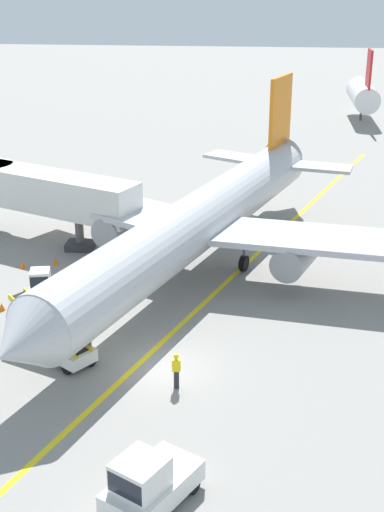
% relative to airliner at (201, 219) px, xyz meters
% --- Properties ---
extents(ground_plane, '(300.00, 300.00, 0.00)m').
position_rel_airliner_xyz_m(ground_plane, '(-0.68, -11.29, -3.42)').
color(ground_plane, gray).
extents(taxi_line_yellow, '(27.48, 75.34, 0.01)m').
position_rel_airliner_xyz_m(taxi_line_yellow, '(-0.19, -6.29, -3.41)').
color(taxi_line_yellow, yellow).
rests_on(taxi_line_yellow, ground).
extents(airliner, '(27.51, 34.19, 10.10)m').
position_rel_airliner_xyz_m(airliner, '(0.00, 0.00, 0.00)').
color(airliner, '#B2B5BA').
rests_on(airliner, ground).
extents(jet_bridge, '(12.85, 7.45, 4.85)m').
position_rel_airliner_xyz_m(jet_bridge, '(-11.20, 4.26, 0.12)').
color(jet_bridge, silver).
rests_on(jet_bridge, ground).
extents(pushback_tug, '(3.41, 4.07, 2.20)m').
position_rel_airliner_xyz_m(pushback_tug, '(0.15, -20.26, -2.42)').
color(pushback_tug, silver).
rests_on(pushback_tug, ground).
extents(baggage_tug_near_wing, '(1.79, 2.62, 2.10)m').
position_rel_airliner_xyz_m(baggage_tug_near_wing, '(-8.31, -5.17, -2.49)').
color(baggage_tug_near_wing, silver).
rests_on(baggage_tug_near_wing, ground).
extents(belt_loader_forward_hold, '(4.81, 3.89, 2.59)m').
position_rel_airliner_xyz_m(belt_loader_forward_hold, '(-5.79, -10.82, -2.64)').
color(belt_loader_forward_hold, silver).
rests_on(belt_loader_forward_hold, ground).
extents(ground_crew_marshaller, '(0.36, 0.24, 1.70)m').
position_rel_airliner_xyz_m(ground_crew_marshaller, '(0.13, -12.78, -2.51)').
color(ground_crew_marshaller, '#26262D').
rests_on(ground_crew_marshaller, ground).
extents(safety_cone_nose_left, '(0.36, 0.36, 0.44)m').
position_rel_airliner_xyz_m(safety_cone_nose_left, '(-11.07, -0.46, -3.20)').
color(safety_cone_nose_left, orange).
rests_on(safety_cone_nose_left, ground).
extents(safety_cone_nose_right, '(0.36, 0.36, 0.44)m').
position_rel_airliner_xyz_m(safety_cone_nose_right, '(-9.18, 0.30, -3.20)').
color(safety_cone_nose_right, orange).
rests_on(safety_cone_nose_right, ground).
extents(safety_cone_wingtip_left, '(0.36, 0.36, 0.44)m').
position_rel_airliner_xyz_m(safety_cone_wingtip_left, '(-10.24, -6.27, -3.20)').
color(safety_cone_wingtip_left, orange).
rests_on(safety_cone_wingtip_left, ground).
extents(distant_aircraft_mid_left, '(3.00, 10.10, 8.80)m').
position_rel_airliner_xyz_m(distant_aircraft_mid_left, '(15.08, 48.89, -0.20)').
color(distant_aircraft_mid_left, silver).
rests_on(distant_aircraft_mid_left, ground).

